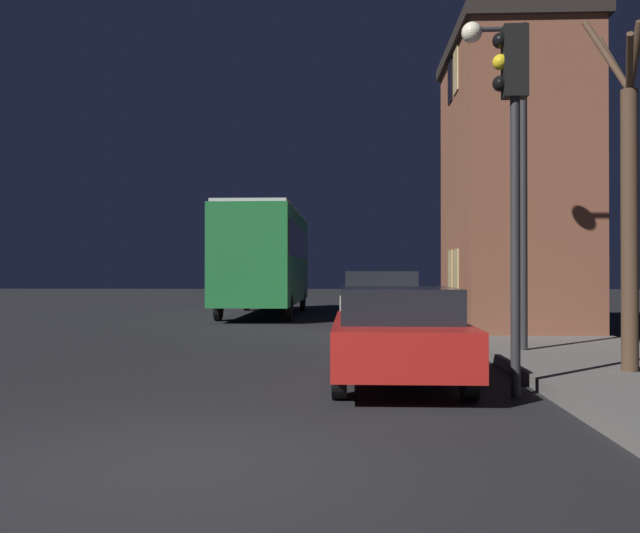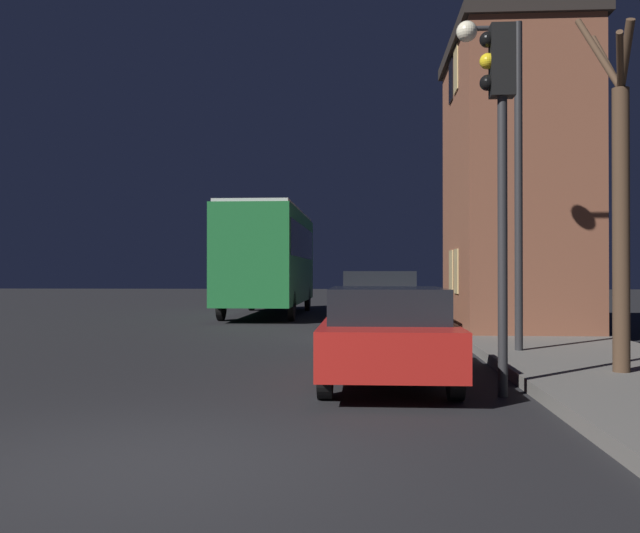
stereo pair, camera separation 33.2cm
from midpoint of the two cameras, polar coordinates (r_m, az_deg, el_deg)
ground_plane at (r=6.11m, az=-11.77°, el=-15.12°), size 120.00×120.00×0.00m
brick_building at (r=18.82m, az=15.68°, el=6.54°), size 3.20×5.55×7.29m
streetlamp at (r=13.25m, az=15.06°, el=10.26°), size 1.16×0.37×5.84m
traffic_light at (r=9.33m, az=15.20°, el=10.43°), size 0.43×0.24×4.63m
bare_tree at (r=10.80m, az=23.63°, el=5.06°), size 0.45×2.00×5.25m
bus at (r=25.77m, az=-3.70°, el=1.06°), size 2.47×9.44×3.77m
car_near_lane at (r=10.08m, az=6.29°, el=-5.25°), size 1.75×4.34×1.34m
car_mid_lane at (r=16.88m, az=5.29°, el=-2.90°), size 1.83×4.07×1.57m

